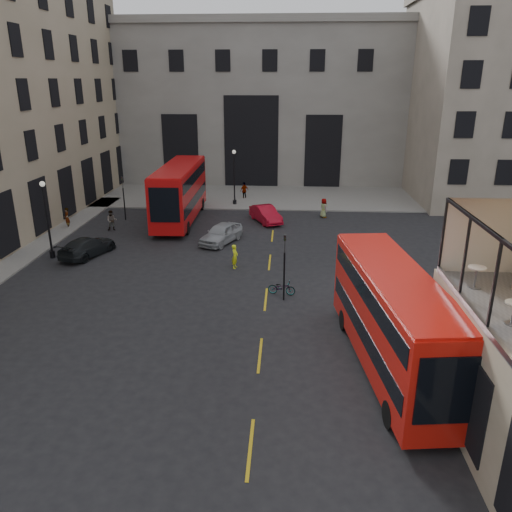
# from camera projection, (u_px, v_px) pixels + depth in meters

# --- Properties ---
(ground) EXTENTS (140.00, 140.00, 0.00)m
(ground) POSITION_uv_depth(u_px,v_px,m) (310.00, 451.00, 16.52)
(ground) COLOR black
(ground) RESTS_ON ground
(gateway) EXTENTS (35.00, 10.60, 18.00)m
(gateway) POSITION_uv_depth(u_px,v_px,m) (254.00, 99.00, 58.81)
(gateway) COLOR gray
(gateway) RESTS_ON ground
(building_right) EXTENTS (16.60, 18.60, 20.00)m
(building_right) POSITION_uv_depth(u_px,v_px,m) (500.00, 92.00, 49.48)
(building_right) COLOR #A99B88
(building_right) RESTS_ON ground
(pavement_far) EXTENTS (40.00, 12.00, 0.12)m
(pavement_far) POSITION_uv_depth(u_px,v_px,m) (239.00, 195.00, 52.59)
(pavement_far) COLOR slate
(pavement_far) RESTS_ON ground
(traffic_light_near) EXTENTS (0.16, 0.20, 3.80)m
(traffic_light_near) POSITION_uv_depth(u_px,v_px,m) (284.00, 259.00, 27.06)
(traffic_light_near) COLOR black
(traffic_light_near) RESTS_ON ground
(traffic_light_far) EXTENTS (0.16, 0.20, 3.80)m
(traffic_light_far) POSITION_uv_depth(u_px,v_px,m) (123.00, 193.00, 42.92)
(traffic_light_far) COLOR black
(traffic_light_far) RESTS_ON ground
(street_lamp_a) EXTENTS (0.36, 0.36, 5.33)m
(street_lamp_a) POSITION_uv_depth(u_px,v_px,m) (48.00, 224.00, 33.64)
(street_lamp_a) COLOR black
(street_lamp_a) RESTS_ON ground
(street_lamp_b) EXTENTS (0.36, 0.36, 5.33)m
(street_lamp_b) POSITION_uv_depth(u_px,v_px,m) (234.00, 181.00, 48.05)
(street_lamp_b) COLOR black
(street_lamp_b) RESTS_ON ground
(bus_near) EXTENTS (3.73, 11.14, 4.36)m
(bus_near) POSITION_uv_depth(u_px,v_px,m) (392.00, 316.00, 20.54)
(bus_near) COLOR red
(bus_near) RESTS_ON ground
(bus_far) EXTENTS (2.97, 12.06, 4.80)m
(bus_far) POSITION_uv_depth(u_px,v_px,m) (180.00, 190.00, 42.62)
(bus_far) COLOR red
(bus_far) RESTS_ON ground
(car_a) EXTENTS (3.31, 4.67, 1.47)m
(car_a) POSITION_uv_depth(u_px,v_px,m) (221.00, 233.00, 37.36)
(car_a) COLOR #9EA1A5
(car_a) RESTS_ON ground
(car_b) EXTENTS (3.16, 4.48, 1.40)m
(car_b) POSITION_uv_depth(u_px,v_px,m) (266.00, 214.00, 42.82)
(car_b) COLOR #B00A1E
(car_b) RESTS_ON ground
(car_c) EXTENTS (3.26, 4.96, 1.34)m
(car_c) POSITION_uv_depth(u_px,v_px,m) (87.00, 247.00, 34.63)
(car_c) COLOR black
(car_c) RESTS_ON ground
(bicycle) EXTENTS (1.63, 0.79, 0.82)m
(bicycle) POSITION_uv_depth(u_px,v_px,m) (282.00, 288.00, 28.45)
(bicycle) COLOR gray
(bicycle) RESTS_ON ground
(cyclist) EXTENTS (0.49, 0.64, 1.59)m
(cyclist) POSITION_uv_depth(u_px,v_px,m) (235.00, 256.00, 32.31)
(cyclist) COLOR #EFFE1A
(cyclist) RESTS_ON ground
(pedestrian_a) EXTENTS (0.92, 0.78, 1.67)m
(pedestrian_a) POSITION_uv_depth(u_px,v_px,m) (112.00, 220.00, 40.40)
(pedestrian_a) COLOR gray
(pedestrian_a) RESTS_ON ground
(pedestrian_b) EXTENTS (0.93, 1.19, 1.62)m
(pedestrian_b) POSITION_uv_depth(u_px,v_px,m) (170.00, 209.00, 44.04)
(pedestrian_b) COLOR gray
(pedestrian_b) RESTS_ON ground
(pedestrian_c) EXTENTS (1.05, 0.99, 1.74)m
(pedestrian_c) POSITION_uv_depth(u_px,v_px,m) (244.00, 191.00, 51.02)
(pedestrian_c) COLOR gray
(pedestrian_c) RESTS_ON ground
(pedestrian_d) EXTENTS (0.87, 1.00, 1.72)m
(pedestrian_d) POSITION_uv_depth(u_px,v_px,m) (324.00, 208.00, 44.19)
(pedestrian_d) COLOR gray
(pedestrian_d) RESTS_ON ground
(pedestrian_e) EXTENTS (0.58, 0.71, 1.69)m
(pedestrian_e) POSITION_uv_depth(u_px,v_px,m) (67.00, 218.00, 41.08)
(pedestrian_e) COLOR gray
(pedestrian_e) RESTS_ON ground
(cafe_table_far) EXTENTS (0.62, 0.62, 0.78)m
(cafe_table_far) POSITION_uv_depth(u_px,v_px,m) (476.00, 274.00, 17.70)
(cafe_table_far) COLOR silver
(cafe_table_far) RESTS_ON cafe_floor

